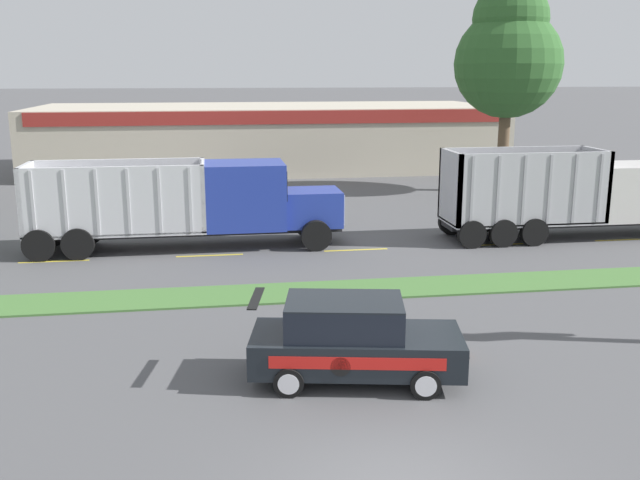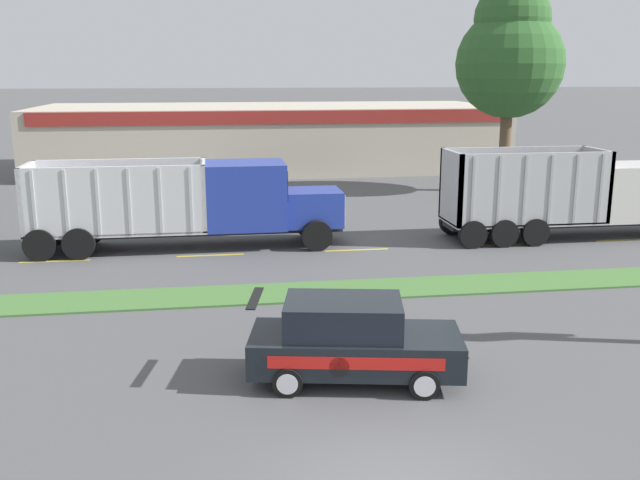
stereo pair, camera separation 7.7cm
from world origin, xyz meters
name	(u,v)px [view 1 (the left image)]	position (x,y,z in m)	size (l,w,h in m)	color
grass_verge	(307,292)	(0.00, 10.62, 0.03)	(120.00, 1.95, 0.06)	#477538
centre_line_3	(54,261)	(-8.28, 15.59, 0.00)	(2.40, 0.14, 0.01)	yellow
centre_line_4	(210,255)	(-2.88, 15.59, 0.00)	(2.40, 0.14, 0.01)	yellow
centre_line_5	(356,250)	(2.52, 15.59, 0.00)	(2.40, 0.14, 0.01)	yellow
centre_line_6	(494,245)	(7.92, 15.59, 0.00)	(2.40, 0.14, 0.01)	yellow
centre_line_7	(623,240)	(13.32, 15.59, 0.00)	(2.40, 0.14, 0.01)	yellow
dump_truck_lead	(607,197)	(12.93, 16.39, 1.58)	(11.93, 2.62, 3.54)	black
dump_truck_mid	(216,204)	(-2.58, 16.91, 1.66)	(11.54, 2.69, 3.43)	black
rally_car	(353,340)	(0.12, 4.34, 0.90)	(4.73, 2.66, 1.82)	black
traffic_cone	(458,343)	(2.80, 5.25, 0.32)	(0.45, 0.45, 0.66)	black
store_building_backdrop	(268,137)	(1.27, 39.93, 2.12)	(30.75, 12.10, 4.24)	#BCB29E
tree_behind_centre	(509,53)	(13.24, 27.65, 7.44)	(5.76, 5.76, 11.21)	brown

